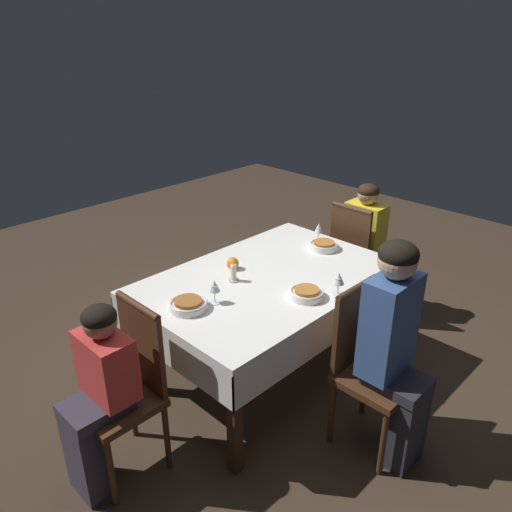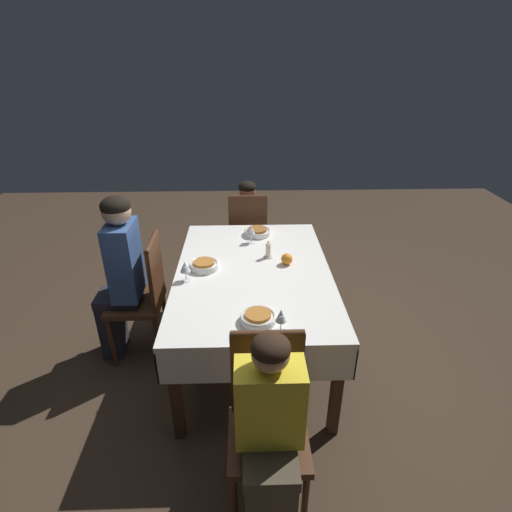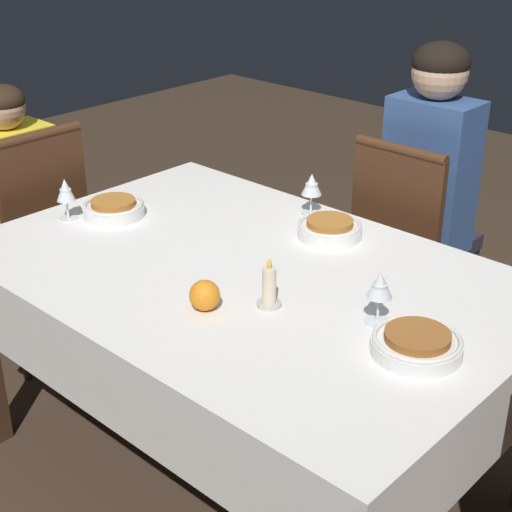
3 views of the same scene
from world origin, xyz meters
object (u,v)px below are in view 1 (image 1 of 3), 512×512
chair_west (356,255)px  wine_glass_east (214,287)px  chair_north (367,361)px  person_child_yellow (368,241)px  orange_fruit (233,263)px  person_child_red (98,393)px  wine_glass_west (319,229)px  candle_centerpiece (234,274)px  bowl_north (307,293)px  wine_glass_north (339,279)px  bowl_east (188,304)px  person_adult_denim (396,343)px  bowl_west (324,245)px  dining_table (268,287)px  chair_east (128,383)px

chair_west → wine_glass_east: (1.50, 0.05, 0.31)m
chair_north → person_child_yellow: 1.51m
orange_fruit → person_child_red: bearing=13.0°
wine_glass_west → orange_fruit: bearing=-8.1°
chair_north → candle_centerpiece: (0.14, -0.90, 0.26)m
bowl_north → orange_fruit: 0.58m
wine_glass_north → bowl_east: wine_glass_north is taller
person_child_red → bowl_east: size_ratio=4.69×
bowl_north → person_adult_denim: bearing=88.2°
orange_fruit → person_adult_denim: bearing=91.4°
wine_glass_west → bowl_east: bearing=3.8°
bowl_west → bowl_east: bearing=-1.7°
dining_table → wine_glass_north: size_ratio=11.48×
chair_west → wine_glass_north: (0.93, 0.49, 0.31)m
chair_north → wine_glass_west: size_ratio=6.79×
bowl_west → chair_west: bearing=-176.3°
person_adult_denim → bowl_north: (-0.02, -0.59, 0.05)m
chair_west → wine_glass_east: size_ratio=6.59×
bowl_east → person_child_yellow: bearing=179.8°
chair_east → person_child_red: (0.16, -0.00, 0.04)m
person_child_yellow → candle_centerpiece: person_child_yellow is taller
person_adult_denim → bowl_west: 1.14m
dining_table → person_adult_denim: size_ratio=1.28×
chair_east → candle_centerpiece: (-0.87, -0.14, 0.26)m
chair_east → wine_glass_north: chair_east is taller
person_adult_denim → bowl_north: 0.59m
orange_fruit → wine_glass_west: bearing=171.9°
person_child_yellow → wine_glass_east: bearing=91.7°
bowl_east → wine_glass_east: bearing=160.1°
chair_east → person_child_red: size_ratio=0.94×
person_adult_denim → wine_glass_east: (0.39, -0.93, 0.12)m
wine_glass_west → person_child_red: bearing=4.7°
dining_table → chair_west: bearing=-177.7°
dining_table → bowl_west: size_ratio=7.94×
wine_glass_north → bowl_east: 0.87m
wine_glass_east → wine_glass_west: wine_glass_east is taller
wine_glass_north → candle_centerpiece: wine_glass_north is taller
chair_north → candle_centerpiece: chair_north is taller
chair_west → bowl_north: 1.18m
chair_west → wine_glass_north: bearing=117.5°
person_child_red → wine_glass_north: size_ratio=7.25×
chair_east → person_child_red: 0.17m
bowl_east → chair_north: bearing=123.0°
person_adult_denim → wine_glass_north: person_adult_denim is taller
bowl_west → person_adult_denim: bearing=55.9°
chair_east → bowl_north: 1.09m
bowl_east → wine_glass_west: wine_glass_west is taller
person_child_yellow → orange_fruit: 1.32m
person_adult_denim → wine_glass_east: bearing=113.1°
person_child_yellow → bowl_west: bearing=92.8°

